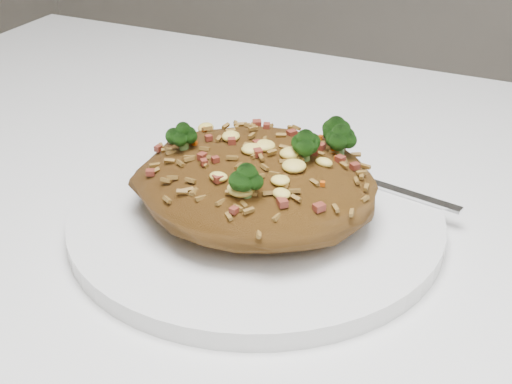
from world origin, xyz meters
TOP-DOWN VIEW (x-y plane):
  - dining_table at (0.00, 0.00)m, footprint 1.20×0.80m
  - plate at (-0.09, 0.01)m, footprint 0.27×0.27m
  - fried_rice at (-0.09, 0.01)m, footprint 0.18×0.16m
  - fork at (-0.03, 0.09)m, footprint 0.16×0.04m

SIDE VIEW (x-z plane):
  - dining_table at x=0.00m, z-range 0.28..1.03m
  - plate at x=-0.09m, z-range 0.75..0.76m
  - fork at x=-0.03m, z-range 0.76..0.77m
  - fried_rice at x=-0.09m, z-range 0.76..0.83m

